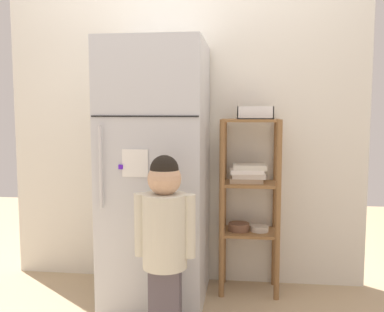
{
  "coord_description": "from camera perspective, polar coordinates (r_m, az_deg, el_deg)",
  "views": [
    {
      "loc": [
        0.42,
        -2.67,
        1.21
      ],
      "look_at": [
        0.1,
        0.02,
        0.93
      ],
      "focal_mm": 40.96,
      "sensor_mm": 36.0,
      "label": 1
    }
  ],
  "objects": [
    {
      "name": "ground_plane",
      "position": [
        2.96,
        -2.02,
        -18.16
      ],
      "size": [
        6.0,
        6.0,
        0.0
      ],
      "primitive_type": "plane",
      "color": "tan"
    },
    {
      "name": "kitchen_wall_back",
      "position": [
        3.07,
        -1.01,
        3.24
      ],
      "size": [
        2.5,
        0.03,
        2.13
      ],
      "primitive_type": "cube",
      "color": "silver",
      "rests_on": "ground"
    },
    {
      "name": "refrigerator",
      "position": [
        2.77,
        -4.64,
        -2.26
      ],
      "size": [
        0.62,
        0.68,
        1.63
      ],
      "color": "silver",
      "rests_on": "ground"
    },
    {
      "name": "child_standing",
      "position": [
        2.28,
        -3.56,
        -9.63
      ],
      "size": [
        0.32,
        0.23,
        0.98
      ],
      "color": "#524951",
      "rests_on": "ground"
    },
    {
      "name": "pantry_shelf_unit",
      "position": [
        2.92,
        7.42,
        -4.66
      ],
      "size": [
        0.39,
        0.28,
        1.15
      ],
      "color": "olive",
      "rests_on": "ground"
    },
    {
      "name": "fruit_bin",
      "position": [
        2.87,
        8.25,
        5.51
      ],
      "size": [
        0.23,
        0.17,
        0.08
      ],
      "color": "white",
      "rests_on": "pantry_shelf_unit"
    }
  ]
}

